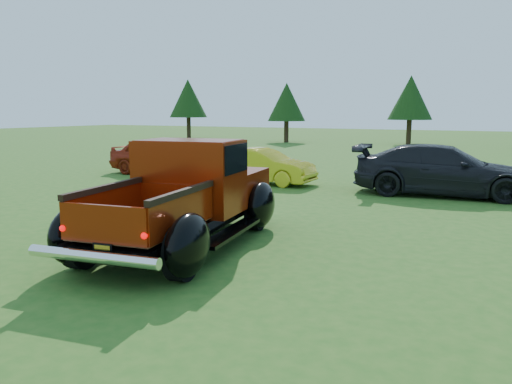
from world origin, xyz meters
TOP-DOWN VIEW (x-y plane):
  - ground at (0.00, 0.00)m, footprint 120.00×120.00m
  - tree_far_west at (-22.00, 30.00)m, footprint 3.33×3.33m
  - tree_west at (-12.00, 29.00)m, footprint 2.94×2.94m
  - tree_mid_left at (-3.00, 31.00)m, footprint 3.20×3.20m
  - pickup_truck at (-1.25, 0.61)m, footprint 3.07×5.42m
  - show_car_red at (-8.10, 8.40)m, footprint 4.33×1.88m
  - show_car_yellow at (-3.50, 8.01)m, footprint 3.63×1.28m
  - show_car_grey at (2.27, 8.34)m, footprint 5.27×2.55m

SIDE VIEW (x-z plane):
  - ground at x=0.00m, z-range 0.00..0.00m
  - show_car_yellow at x=-3.50m, z-range 0.00..1.19m
  - show_car_red at x=-8.10m, z-range 0.00..1.45m
  - show_car_grey at x=2.27m, z-range 0.00..1.48m
  - pickup_truck at x=-1.25m, z-range -0.05..1.88m
  - tree_west at x=-12.00m, z-range 0.81..5.41m
  - tree_mid_left at x=-3.00m, z-range 0.88..5.88m
  - tree_far_west at x=-22.00m, z-range 0.92..6.12m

